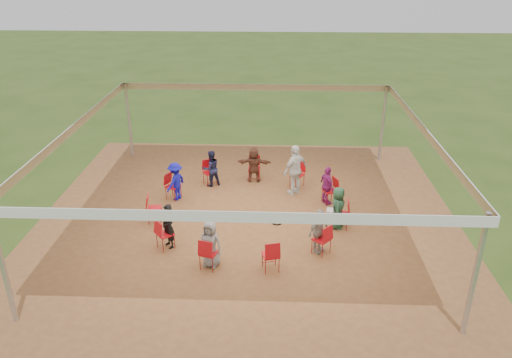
{
  "coord_description": "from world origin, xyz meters",
  "views": [
    {
      "loc": [
        0.81,
        -13.73,
        7.64
      ],
      "look_at": [
        0.24,
        0.3,
        1.21
      ],
      "focal_mm": 35.0,
      "sensor_mm": 36.0,
      "label": 1
    }
  ],
  "objects_px": {
    "laptop": "(332,208)",
    "chair_4": "(210,173)",
    "person_seated_7": "(318,231)",
    "person_seated_2": "(254,164)",
    "person_seated_3": "(211,168)",
    "chair_9": "(271,255)",
    "standing_person": "(295,170)",
    "chair_1": "(330,191)",
    "person_seated_5": "(168,226)",
    "chair_2": "(297,175)",
    "chair_0": "(341,214)",
    "chair_6": "(154,209)",
    "person_seated_0": "(338,208)",
    "chair_10": "(322,239)",
    "person_seated_4": "(176,181)",
    "cable_coil": "(277,223)",
    "chair_7": "(165,234)",
    "chair_8": "(209,253)",
    "person_seated_6": "(210,244)",
    "chair_5": "(173,186)",
    "person_seated_1": "(327,186)",
    "chair_3": "(254,169)"
  },
  "relations": [
    {
      "from": "chair_2",
      "to": "cable_coil",
      "type": "bearing_deg",
      "value": 109.46
    },
    {
      "from": "person_seated_2",
      "to": "person_seated_6",
      "type": "relative_size",
      "value": 1.0
    },
    {
      "from": "chair_0",
      "to": "person_seated_6",
      "type": "relative_size",
      "value": 0.68
    },
    {
      "from": "chair_6",
      "to": "person_seated_6",
      "type": "height_order",
      "value": "person_seated_6"
    },
    {
      "from": "chair_6",
      "to": "chair_10",
      "type": "relative_size",
      "value": 1.0
    },
    {
      "from": "person_seated_2",
      "to": "cable_coil",
      "type": "distance_m",
      "value": 3.25
    },
    {
      "from": "chair_1",
      "to": "person_seated_5",
      "type": "height_order",
      "value": "person_seated_5"
    },
    {
      "from": "chair_2",
      "to": "person_seated_3",
      "type": "distance_m",
      "value": 3.05
    },
    {
      "from": "person_seated_2",
      "to": "cable_coil",
      "type": "bearing_deg",
      "value": 106.73
    },
    {
      "from": "person_seated_1",
      "to": "person_seated_3",
      "type": "height_order",
      "value": "same"
    },
    {
      "from": "chair_1",
      "to": "chair_3",
      "type": "relative_size",
      "value": 1.0
    },
    {
      "from": "person_seated_7",
      "to": "laptop",
      "type": "distance_m",
      "value": 1.52
    },
    {
      "from": "person_seated_6",
      "to": "laptop",
      "type": "distance_m",
      "value": 4.04
    },
    {
      "from": "chair_3",
      "to": "chair_8",
      "type": "relative_size",
      "value": 1.0
    },
    {
      "from": "chair_8",
      "to": "person_seated_3",
      "type": "height_order",
      "value": "person_seated_3"
    },
    {
      "from": "person_seated_3",
      "to": "person_seated_5",
      "type": "xyz_separation_m",
      "value": [
        -0.69,
        -4.11,
        0.0
      ]
    },
    {
      "from": "chair_0",
      "to": "chair_6",
      "type": "height_order",
      "value": "same"
    },
    {
      "from": "chair_6",
      "to": "person_seated_0",
      "type": "xyz_separation_m",
      "value": [
        5.57,
        -0.11,
        0.21
      ]
    },
    {
      "from": "chair_7",
      "to": "chair_4",
      "type": "bearing_deg",
      "value": 130.91
    },
    {
      "from": "chair_9",
      "to": "standing_person",
      "type": "distance_m",
      "value": 4.67
    },
    {
      "from": "chair_1",
      "to": "laptop",
      "type": "distance_m",
      "value": 1.57
    },
    {
      "from": "person_seated_5",
      "to": "chair_4",
      "type": "bearing_deg",
      "value": 131.97
    },
    {
      "from": "chair_8",
      "to": "laptop",
      "type": "height_order",
      "value": "chair_8"
    },
    {
      "from": "chair_10",
      "to": "standing_person",
      "type": "distance_m",
      "value": 3.82
    },
    {
      "from": "chair_10",
      "to": "chair_3",
      "type": "bearing_deg",
      "value": 65.45
    },
    {
      "from": "standing_person",
      "to": "chair_0",
      "type": "bearing_deg",
      "value": 76.78
    },
    {
      "from": "chair_7",
      "to": "person_seated_2",
      "type": "relative_size",
      "value": 0.68
    },
    {
      "from": "laptop",
      "to": "chair_4",
      "type": "bearing_deg",
      "value": 64.1
    },
    {
      "from": "chair_6",
      "to": "person_seated_4",
      "type": "bearing_deg",
      "value": 159.49
    },
    {
      "from": "chair_4",
      "to": "chair_5",
      "type": "height_order",
      "value": "same"
    },
    {
      "from": "person_seated_4",
      "to": "laptop",
      "type": "distance_m",
      "value": 5.29
    },
    {
      "from": "chair_9",
      "to": "chair_6",
      "type": "bearing_deg",
      "value": 130.91
    },
    {
      "from": "chair_9",
      "to": "person_seated_1",
      "type": "bearing_deg",
      "value": 50.15
    },
    {
      "from": "person_seated_4",
      "to": "chair_4",
      "type": "bearing_deg",
      "value": 167.79
    },
    {
      "from": "chair_4",
      "to": "cable_coil",
      "type": "xyz_separation_m",
      "value": [
        2.41,
        -2.77,
        -0.43
      ]
    },
    {
      "from": "person_seated_4",
      "to": "chair_8",
      "type": "bearing_deg",
      "value": 48.03
    },
    {
      "from": "chair_0",
      "to": "cable_coil",
      "type": "height_order",
      "value": "chair_0"
    },
    {
      "from": "chair_0",
      "to": "person_seated_1",
      "type": "relative_size",
      "value": 0.68
    },
    {
      "from": "chair_10",
      "to": "person_seated_5",
      "type": "relative_size",
      "value": 0.68
    },
    {
      "from": "person_seated_1",
      "to": "person_seated_7",
      "type": "xyz_separation_m",
      "value": [
        -0.49,
        -2.94,
        0.0
      ]
    },
    {
      "from": "chair_6",
      "to": "chair_1",
      "type": "bearing_deg",
      "value": 98.18
    },
    {
      "from": "person_seated_2",
      "to": "chair_8",
      "type": "bearing_deg",
      "value": 81.64
    },
    {
      "from": "chair_2",
      "to": "laptop",
      "type": "bearing_deg",
      "value": 142.65
    },
    {
      "from": "person_seated_5",
      "to": "laptop",
      "type": "relative_size",
      "value": 3.81
    },
    {
      "from": "person_seated_2",
      "to": "person_seated_3",
      "type": "xyz_separation_m",
      "value": [
        -1.5,
        -0.4,
        0.0
      ]
    },
    {
      "from": "chair_6",
      "to": "chair_10",
      "type": "height_order",
      "value": "same"
    },
    {
      "from": "chair_10",
      "to": "person_seated_5",
      "type": "bearing_deg",
      "value": 129.85
    },
    {
      "from": "chair_10",
      "to": "person_seated_0",
      "type": "distance_m",
      "value": 1.61
    },
    {
      "from": "person_seated_3",
      "to": "chair_8",
      "type": "bearing_deg",
      "value": 64.9
    },
    {
      "from": "standing_person",
      "to": "cable_coil",
      "type": "distance_m",
      "value": 2.37
    }
  ]
}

